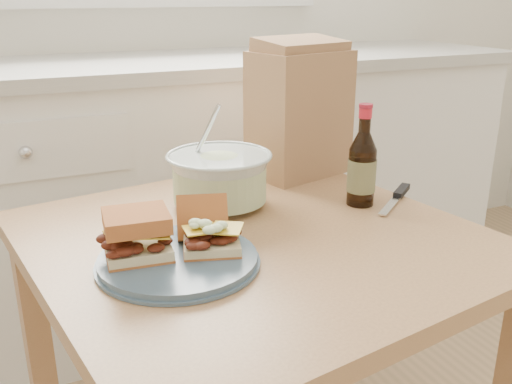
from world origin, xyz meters
name	(u,v)px	position (x,y,z in m)	size (l,w,h in m)	color
cabinet_run	(178,191)	(0.00, 1.70, 0.47)	(2.50, 0.64, 0.94)	white
dining_table	(255,280)	(-0.12, 0.77, 0.59)	(0.95, 0.95, 0.69)	tan
plate	(178,260)	(-0.29, 0.70, 0.70)	(0.28, 0.28, 0.02)	#455C70
sandwich_left	(137,234)	(-0.36, 0.73, 0.75)	(0.12, 0.11, 0.08)	beige
sandwich_right	(208,231)	(-0.23, 0.72, 0.74)	(0.12, 0.16, 0.09)	beige
coleslaw_bowl	(220,180)	(-0.12, 0.95, 0.75)	(0.23, 0.23, 0.23)	silver
beer_bottle	(362,168)	(0.17, 0.83, 0.78)	(0.06, 0.06, 0.23)	black
knife	(399,194)	(0.28, 0.83, 0.70)	(0.18, 0.14, 0.01)	silver
paper_bag	(299,114)	(0.15, 1.09, 0.85)	(0.24, 0.16, 0.32)	#AB7852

